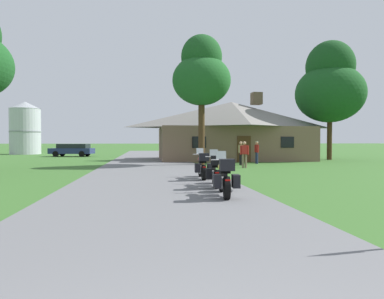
% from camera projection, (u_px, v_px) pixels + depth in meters
% --- Properties ---
extents(ground_plane, '(500.00, 500.00, 0.00)m').
position_uv_depth(ground_plane, '(152.00, 168.00, 21.18)').
color(ground_plane, '#386628').
extents(asphalt_driveway, '(6.40, 80.00, 0.06)m').
position_uv_depth(asphalt_driveway, '(152.00, 170.00, 19.19)').
color(asphalt_driveway, slate).
rests_on(asphalt_driveway, ground).
extents(motorcycle_yellow_nearest_to_camera, '(0.86, 2.08, 1.30)m').
position_uv_depth(motorcycle_yellow_nearest_to_camera, '(225.00, 178.00, 9.90)').
color(motorcycle_yellow_nearest_to_camera, black).
rests_on(motorcycle_yellow_nearest_to_camera, asphalt_driveway).
extents(motorcycle_orange_second_in_row, '(0.89, 2.08, 1.30)m').
position_uv_depth(motorcycle_orange_second_in_row, '(216.00, 171.00, 12.08)').
color(motorcycle_orange_second_in_row, black).
rests_on(motorcycle_orange_second_in_row, asphalt_driveway).
extents(motorcycle_red_farthest_in_row, '(0.77, 2.08, 1.30)m').
position_uv_depth(motorcycle_red_farthest_in_row, '(202.00, 166.00, 14.57)').
color(motorcycle_red_farthest_in_row, black).
rests_on(motorcycle_red_farthest_in_row, asphalt_driveway).
extents(stone_lodge, '(13.68, 8.38, 6.14)m').
position_uv_depth(stone_lodge, '(232.00, 130.00, 30.99)').
color(stone_lodge, brown).
rests_on(stone_lodge, ground).
extents(bystander_red_shirt_near_lodge, '(0.24, 0.55, 1.69)m').
position_uv_depth(bystander_red_shirt_near_lodge, '(257.00, 151.00, 25.50)').
color(bystander_red_shirt_near_lodge, navy).
rests_on(bystander_red_shirt_near_lodge, ground).
extents(bystander_tan_shirt_beside_signpost, '(0.27, 0.55, 1.67)m').
position_uv_depth(bystander_tan_shirt_beside_signpost, '(241.00, 152.00, 23.83)').
color(bystander_tan_shirt_beside_signpost, black).
rests_on(bystander_tan_shirt_beside_signpost, ground).
extents(bystander_red_shirt_by_tree, '(0.54, 0.28, 1.67)m').
position_uv_depth(bystander_red_shirt_by_tree, '(244.00, 153.00, 21.49)').
color(bystander_red_shirt_by_tree, '#75664C').
rests_on(bystander_red_shirt_by_tree, ground).
extents(tree_by_lodge_front, '(4.06, 4.06, 9.05)m').
position_uv_depth(tree_by_lodge_front, '(202.00, 74.00, 23.67)').
color(tree_by_lodge_front, '#422D19').
rests_on(tree_by_lodge_front, ground).
extents(tree_right_of_lodge, '(6.14, 6.14, 10.76)m').
position_uv_depth(tree_right_of_lodge, '(330.00, 86.00, 30.91)').
color(tree_right_of_lodge, '#422D19').
rests_on(tree_right_of_lodge, ground).
extents(metal_silo_distant, '(3.90, 3.90, 6.85)m').
position_uv_depth(metal_silo_distant, '(25.00, 128.00, 44.38)').
color(metal_silo_distant, '#B2B7BC').
rests_on(metal_silo_distant, ground).
extents(parked_navy_suv_far_left, '(4.85, 2.59, 1.40)m').
position_uv_depth(parked_navy_suv_far_left, '(72.00, 149.00, 37.51)').
color(parked_navy_suv_far_left, navy).
rests_on(parked_navy_suv_far_left, ground).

